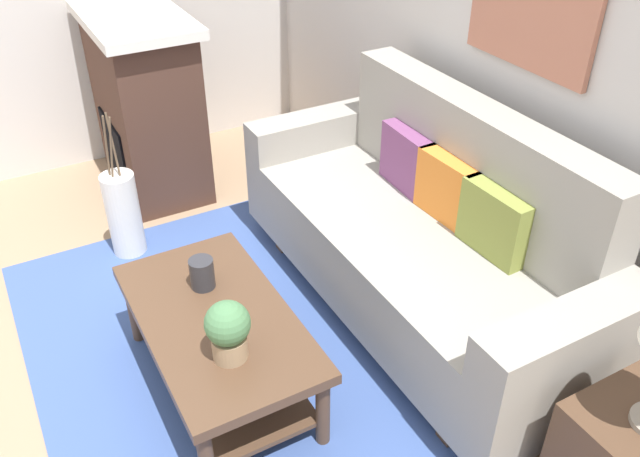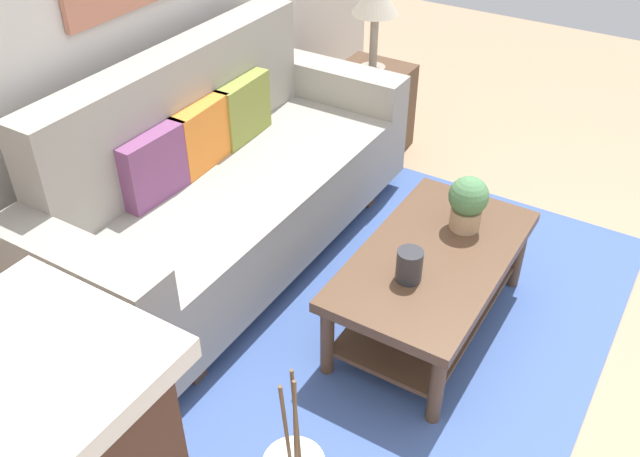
% 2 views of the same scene
% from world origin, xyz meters
% --- Properties ---
extents(ground_plane, '(8.82, 8.82, 0.00)m').
position_xyz_m(ground_plane, '(0.00, 0.00, 0.00)').
color(ground_plane, '#9E7F60').
extents(area_rug, '(2.64, 1.62, 0.01)m').
position_xyz_m(area_rug, '(0.00, 0.50, 0.01)').
color(area_rug, '#3D5693').
rests_on(area_rug, ground_plane).
extents(couch, '(2.16, 0.84, 1.08)m').
position_xyz_m(couch, '(0.06, 1.58, 0.43)').
color(couch, gray).
rests_on(couch, ground_plane).
extents(throw_pillow_plum, '(0.36, 0.13, 0.32)m').
position_xyz_m(throw_pillow_plum, '(-0.28, 1.71, 0.68)').
color(throw_pillow_plum, '#7A4270').
rests_on(throw_pillow_plum, couch).
extents(throw_pillow_orange, '(0.37, 0.14, 0.32)m').
position_xyz_m(throw_pillow_orange, '(0.06, 1.71, 0.68)').
color(throw_pillow_orange, orange).
rests_on(throw_pillow_orange, couch).
extents(throw_pillow_olive, '(0.36, 0.13, 0.32)m').
position_xyz_m(throw_pillow_olive, '(0.39, 1.71, 0.68)').
color(throw_pillow_olive, olive).
rests_on(throw_pillow_olive, couch).
extents(coffee_table, '(1.10, 0.60, 0.43)m').
position_xyz_m(coffee_table, '(0.10, 0.47, 0.31)').
color(coffee_table, '#513826').
rests_on(coffee_table, ground_plane).
extents(tabletop_vase, '(0.11, 0.11, 0.14)m').
position_xyz_m(tabletop_vase, '(-0.11, 0.49, 0.50)').
color(tabletop_vase, '#2D2D33').
rests_on(tabletop_vase, coffee_table).
extents(potted_plant_tabletop, '(0.18, 0.18, 0.26)m').
position_xyz_m(potted_plant_tabletop, '(0.35, 0.43, 0.57)').
color(potted_plant_tabletop, tan).
rests_on(potted_plant_tabletop, coffee_table).
extents(side_table, '(0.44, 0.44, 0.56)m').
position_xyz_m(side_table, '(1.44, 1.49, 0.28)').
color(side_table, '#513826').
rests_on(side_table, ground_plane).
extents(floor_vase_branch_a, '(0.04, 0.05, 0.36)m').
position_xyz_m(floor_vase_branch_a, '(-1.13, 0.38, 0.70)').
color(floor_vase_branch_a, brown).
rests_on(floor_vase_branch_a, floor_vase).
extents(floor_vase_branch_b, '(0.05, 0.02, 0.36)m').
position_xyz_m(floor_vase_branch_b, '(-1.16, 0.40, 0.70)').
color(floor_vase_branch_b, brown).
rests_on(floor_vase_branch_b, floor_vase).
extents(floor_vase_branch_c, '(0.04, 0.03, 0.36)m').
position_xyz_m(floor_vase_branch_c, '(-1.16, 0.37, 0.70)').
color(floor_vase_branch_c, brown).
rests_on(floor_vase_branch_c, floor_vase).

